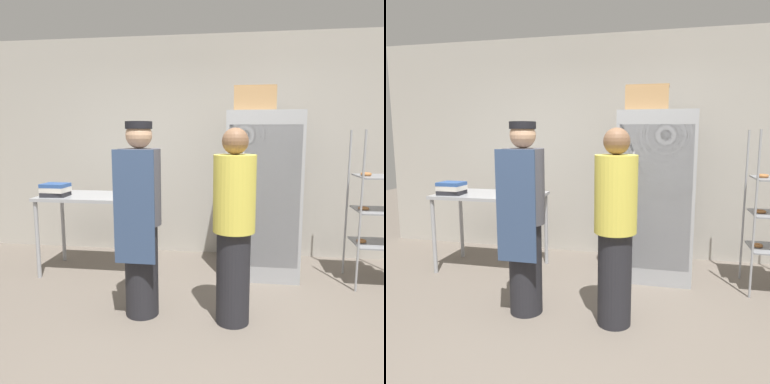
{
  "view_description": "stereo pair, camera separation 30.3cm",
  "coord_description": "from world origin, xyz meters",
  "views": [
    {
      "loc": [
        0.4,
        -2.58,
        1.56
      ],
      "look_at": [
        -0.07,
        0.76,
        1.04
      ],
      "focal_mm": 35.0,
      "sensor_mm": 36.0,
      "label": 1
    },
    {
      "loc": [
        0.69,
        -2.52,
        1.56
      ],
      "look_at": [
        -0.07,
        0.76,
        1.04
      ],
      "focal_mm": 35.0,
      "sensor_mm": 36.0,
      "label": 2
    }
  ],
  "objects": [
    {
      "name": "baking_rack",
      "position": [
        1.82,
        1.44,
        0.79
      ],
      "size": [
        0.6,
        0.52,
        1.61
      ],
      "color": "#93969B",
      "rests_on": "ground_plane"
    },
    {
      "name": "person_baker",
      "position": [
        -0.46,
        0.42,
        0.87
      ],
      "size": [
        0.35,
        0.37,
        1.67
      ],
      "color": "#232328",
      "rests_on": "ground_plane"
    },
    {
      "name": "back_wall",
      "position": [
        0.0,
        2.31,
        1.4
      ],
      "size": [
        6.4,
        0.12,
        2.8
      ],
      "primitive_type": "cube",
      "color": "#ADA89E",
      "rests_on": "ground_plane"
    },
    {
      "name": "prep_counter",
      "position": [
        -1.24,
        1.38,
        0.79
      ],
      "size": [
        1.21,
        0.67,
        0.89
      ],
      "color": "#9EA0A5",
      "rests_on": "ground_plane"
    },
    {
      "name": "binder_stack",
      "position": [
        -1.65,
        1.23,
        0.96
      ],
      "size": [
        0.28,
        0.24,
        0.14
      ],
      "color": "#232328",
      "rests_on": "prep_counter"
    },
    {
      "name": "person_customer",
      "position": [
        0.33,
        0.39,
        0.82
      ],
      "size": [
        0.34,
        0.34,
        1.61
      ],
      "color": "#232328",
      "rests_on": "ground_plane"
    },
    {
      "name": "ground_plane",
      "position": [
        0.0,
        0.0,
        0.0
      ],
      "size": [
        14.0,
        14.0,
        0.0
      ],
      "primitive_type": "plane",
      "color": "#6B6056"
    },
    {
      "name": "cardboard_storage_box",
      "position": [
        0.5,
        1.53,
        1.93
      ],
      "size": [
        0.44,
        0.34,
        0.26
      ],
      "color": "#A87F51",
      "rests_on": "refrigerator"
    },
    {
      "name": "blender_pitcher",
      "position": [
        -0.85,
        1.58,
        1.0
      ],
      "size": [
        0.14,
        0.14,
        0.25
      ],
      "color": "#99999E",
      "rests_on": "prep_counter"
    },
    {
      "name": "donut_box",
      "position": [
        -0.83,
        1.29,
        0.94
      ],
      "size": [
        0.26,
        0.21,
        0.25
      ],
      "color": "white",
      "rests_on": "prep_counter"
    },
    {
      "name": "refrigerator",
      "position": [
        0.6,
        1.59,
        0.9
      ],
      "size": [
        0.79,
        0.71,
        1.81
      ],
      "color": "#9EA0A5",
      "rests_on": "ground_plane"
    }
  ]
}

